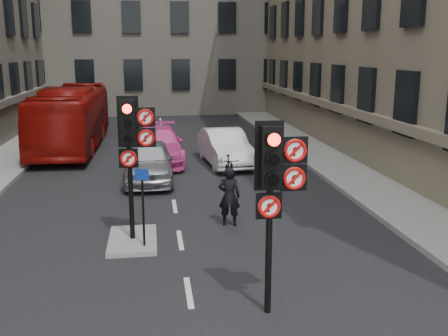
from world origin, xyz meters
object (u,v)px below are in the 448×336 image
object	(u,v)px
signal_far	(132,137)
signal_near	(275,178)
car_white	(225,147)
car_silver	(149,161)
bus_red	(72,118)
motorcycle	(230,172)
car_pink	(158,145)
motorcyclist	(229,196)
info_sign	(143,196)

from	to	relation	value
signal_far	signal_near	bearing A→B (deg)	-56.98
signal_near	car_white	world-z (taller)	signal_near
car_silver	bus_red	distance (m)	8.31
car_white	bus_red	bearing A→B (deg)	139.15
car_white	car_silver	bearing A→B (deg)	-147.50
signal_near	car_white	size ratio (longest dim) A/B	0.79
car_white	motorcycle	distance (m)	3.80
signal_far	bus_red	bearing A→B (deg)	103.82
motorcycle	signal_near	bearing A→B (deg)	-94.46
bus_red	car_pink	bearing A→B (deg)	-44.27
bus_red	motorcyclist	distance (m)	14.08
motorcycle	car_silver	bearing A→B (deg)	154.77
signal_far	motorcycle	distance (m)	6.37
car_pink	motorcyclist	size ratio (longest dim) A/B	3.15
car_silver	car_white	bearing A→B (deg)	39.36
bus_red	motorcycle	distance (m)	10.91
motorcycle	info_sign	bearing A→B (deg)	-118.42
car_silver	car_pink	xyz separation A→B (m)	(0.37, 3.30, 0.01)
motorcyclist	bus_red	bearing A→B (deg)	-52.59
info_sign	bus_red	bearing A→B (deg)	111.55
bus_red	info_sign	size ratio (longest dim) A/B	5.62
car_white	car_pink	bearing A→B (deg)	158.56
signal_near	bus_red	distance (m)	18.78
motorcycle	motorcyclist	distance (m)	4.14
motorcyclist	signal_near	bearing A→B (deg)	103.19
motorcycle	car_white	bearing A→B (deg)	83.54
car_white	motorcyclist	xyz separation A→B (m)	(-0.99, -7.87, 0.08)
signal_far	car_silver	size ratio (longest dim) A/B	0.81
car_silver	motorcycle	bearing A→B (deg)	-23.08
signal_near	car_white	xyz separation A→B (m)	(0.93, 12.87, -1.84)
signal_near	motorcycle	distance (m)	9.34
motorcycle	info_sign	world-z (taller)	info_sign
car_pink	signal_far	bearing A→B (deg)	-94.69
bus_red	motorcyclist	world-z (taller)	bus_red
signal_near	car_pink	world-z (taller)	signal_near
car_white	info_sign	world-z (taller)	info_sign
signal_far	bus_red	size ratio (longest dim) A/B	0.33
info_sign	motorcycle	bearing A→B (deg)	69.93
motorcyclist	car_silver	bearing A→B (deg)	-55.24
info_sign	car_silver	bearing A→B (deg)	96.39
car_silver	motorcycle	world-z (taller)	car_silver
car_silver	signal_near	bearing A→B (deg)	-76.47
signal_near	info_sign	distance (m)	4.35
signal_near	bus_red	xyz separation A→B (m)	(-5.99, 17.76, -1.08)
signal_far	bus_red	xyz separation A→B (m)	(-3.39, 13.76, -1.20)
car_silver	signal_far	bearing A→B (deg)	-91.82
signal_near	signal_far	size ratio (longest dim) A/B	1.00
car_pink	bus_red	world-z (taller)	bus_red
signal_far	car_white	bearing A→B (deg)	68.29
car_white	signal_far	bearing A→B (deg)	-117.32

